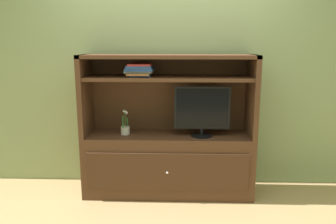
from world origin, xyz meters
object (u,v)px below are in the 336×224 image
object	(u,v)px
media_console	(168,149)
potted_plant	(125,129)
tv_monitor	(202,110)
magazine_stack	(140,70)

from	to	relation	value
media_console	potted_plant	xyz separation A→B (m)	(-0.45, -0.02, 0.22)
tv_monitor	magazine_stack	xyz separation A→B (m)	(-0.63, 0.05, 0.40)
magazine_stack	media_console	bearing A→B (deg)	2.03
potted_plant	media_console	bearing A→B (deg)	2.21
media_console	magazine_stack	xyz separation A→B (m)	(-0.29, -0.01, 0.84)
tv_monitor	magazine_stack	distance (m)	0.75
tv_monitor	potted_plant	xyz separation A→B (m)	(-0.80, 0.04, -0.22)
magazine_stack	potted_plant	bearing A→B (deg)	-177.48
media_console	potted_plant	size ratio (longest dim) A/B	6.64
media_console	potted_plant	world-z (taller)	media_console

